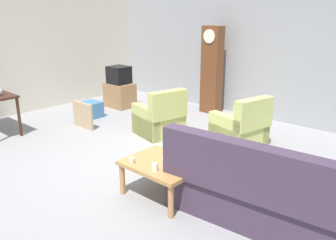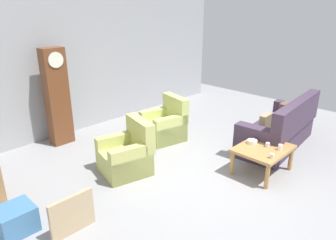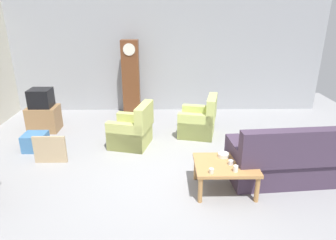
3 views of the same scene
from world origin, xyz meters
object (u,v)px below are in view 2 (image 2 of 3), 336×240
(coffee_table_wood, at_px, (263,151))
(cup_white_porcelain, at_px, (280,147))
(armchair_olive_far, at_px, (165,126))
(cup_blue_rimmed, at_px, (268,145))
(bowl_white_stacked, at_px, (252,142))
(grandfather_clock, at_px, (57,97))
(storage_box_blue, at_px, (16,219))
(couch_floral, at_px, (280,130))
(cup_cream_tall, at_px, (272,156))
(armchair_olive_near, at_px, (127,155))
(framed_picture_leaning, at_px, (72,215))

(coffee_table_wood, height_order, cup_white_porcelain, cup_white_porcelain)
(armchair_olive_far, bearing_deg, cup_blue_rimmed, -84.06)
(cup_blue_rimmed, xyz_separation_m, bowl_white_stacked, (-0.06, 0.26, -0.01))
(cup_white_porcelain, distance_m, bowl_white_stacked, 0.48)
(grandfather_clock, height_order, storage_box_blue, grandfather_clock)
(couch_floral, height_order, cup_white_porcelain, couch_floral)
(cup_blue_rimmed, bearing_deg, storage_box_blue, 157.29)
(grandfather_clock, bearing_deg, armchair_olive_far, -40.77)
(armchair_olive_far, distance_m, cup_blue_rimmed, 2.26)
(storage_box_blue, relative_size, cup_cream_tall, 5.81)
(couch_floral, bearing_deg, cup_blue_rimmed, -164.43)
(armchair_olive_near, relative_size, framed_picture_leaning, 1.58)
(storage_box_blue, bearing_deg, grandfather_clock, 50.46)
(cup_blue_rimmed, distance_m, cup_cream_tall, 0.42)
(storage_box_blue, height_order, cup_blue_rimmed, cup_blue_rimmed)
(grandfather_clock, bearing_deg, bowl_white_stacked, -61.89)
(armchair_olive_near, xyz_separation_m, cup_white_porcelain, (1.72, -1.93, 0.21))
(armchair_olive_near, distance_m, cup_blue_rimmed, 2.42)
(cup_cream_tall, bearing_deg, cup_white_porcelain, 6.55)
(couch_floral, relative_size, armchair_olive_near, 2.28)
(framed_picture_leaning, bearing_deg, cup_blue_rimmed, -17.30)
(coffee_table_wood, height_order, cup_blue_rimmed, cup_blue_rimmed)
(armchair_olive_far, relative_size, cup_white_porcelain, 9.51)
(armchair_olive_near, height_order, armchair_olive_far, same)
(armchair_olive_far, height_order, framed_picture_leaning, armchair_olive_far)
(cup_white_porcelain, height_order, cup_cream_tall, cup_white_porcelain)
(cup_white_porcelain, xyz_separation_m, cup_cream_tall, (-0.36, -0.04, -0.01))
(couch_floral, xyz_separation_m, cup_white_porcelain, (-1.10, -0.52, 0.17))
(bowl_white_stacked, bearing_deg, couch_floral, 2.80)
(framed_picture_leaning, bearing_deg, cup_white_porcelain, -20.53)
(coffee_table_wood, xyz_separation_m, cup_blue_rimmed, (0.07, -0.04, 0.11))
(bowl_white_stacked, bearing_deg, cup_cream_tall, -118.32)
(coffee_table_wood, distance_m, framed_picture_leaning, 3.23)
(couch_floral, xyz_separation_m, framed_picture_leaning, (-4.28, 0.67, -0.09))
(coffee_table_wood, bearing_deg, cup_blue_rimmed, -27.76)
(cup_cream_tall, bearing_deg, couch_floral, 21.11)
(storage_box_blue, relative_size, bowl_white_stacked, 2.56)
(armchair_olive_far, bearing_deg, bowl_white_stacked, -85.08)
(couch_floral, relative_size, storage_box_blue, 4.86)
(coffee_table_wood, distance_m, cup_white_porcelain, 0.29)
(cup_white_porcelain, relative_size, cup_cream_tall, 1.29)
(armchair_olive_near, bearing_deg, framed_picture_leaning, -153.29)
(armchair_olive_near, height_order, grandfather_clock, grandfather_clock)
(cup_blue_rimmed, bearing_deg, framed_picture_leaning, 162.70)
(armchair_olive_near, height_order, framed_picture_leaning, armchair_olive_near)
(armchair_olive_far, xyz_separation_m, coffee_table_wood, (0.16, -2.21, 0.10))
(grandfather_clock, xyz_separation_m, storage_box_blue, (-1.77, -2.14, -0.82))
(grandfather_clock, distance_m, cup_blue_rimmed, 4.15)
(grandfather_clock, distance_m, cup_cream_tall, 4.24)
(couch_floral, xyz_separation_m, coffee_table_wood, (-1.20, -0.28, 0.05))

